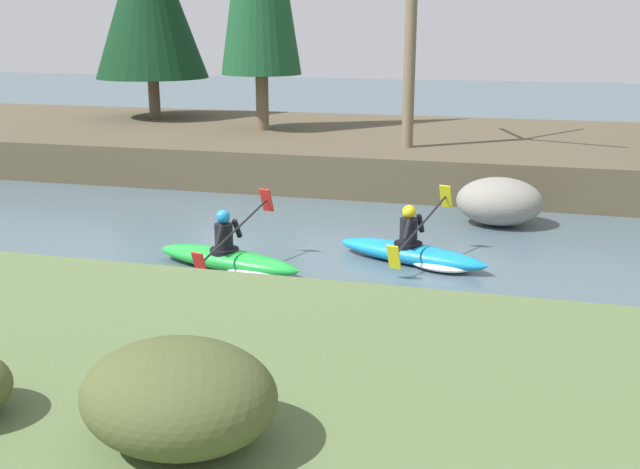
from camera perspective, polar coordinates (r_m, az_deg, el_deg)
ground_plane at (r=13.49m, az=-7.70°, el=-1.22°), size 90.00×90.00×0.00m
riverbank_far at (r=21.52m, az=1.22°, el=6.59°), size 44.00×8.57×1.00m
bare_tree_upstream at (r=18.45m, az=7.03°, el=15.38°), size 3.33×3.29×6.02m
shrub_clump_third at (r=5.85m, az=-10.71°, el=-11.98°), size 1.52×1.27×0.82m
kayaker_lead at (r=12.65m, az=7.39°, el=-1.40°), size 2.75×2.02×1.20m
kayaker_middle at (r=12.31m, az=-6.65°, el=-1.86°), size 2.78×2.05×1.20m
boulder_midstream at (r=15.40m, az=13.51°, el=2.46°), size 1.71×1.34×0.97m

